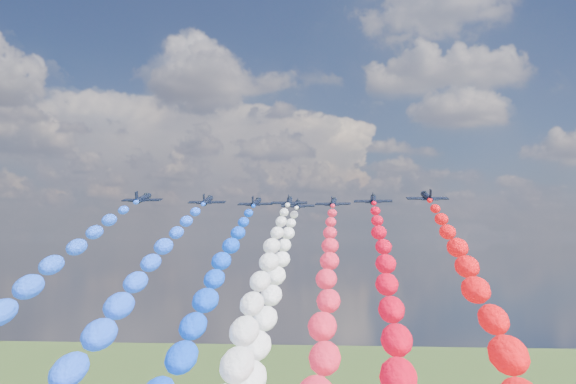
# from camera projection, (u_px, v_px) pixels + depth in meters

# --- Properties ---
(jet_0) EXTENTS (10.01, 13.49, 5.61)m
(jet_0) POSITION_uv_depth(u_px,v_px,m) (143.00, 198.00, 165.10)
(jet_0) COLOR black
(trail_0) EXTENTS (5.49, 120.77, 45.68)m
(trail_0) POSITION_uv_depth(u_px,v_px,m) (15.00, 315.00, 101.06)
(trail_0) COLOR blue
(jet_1) EXTENTS (9.70, 13.26, 5.61)m
(jet_1) POSITION_uv_depth(u_px,v_px,m) (207.00, 201.00, 175.17)
(jet_1) COLOR black
(trail_1) EXTENTS (5.49, 120.77, 45.68)m
(trail_1) POSITION_uv_depth(u_px,v_px,m) (128.00, 308.00, 111.13)
(trail_1) COLOR #1B4FFC
(jet_2) EXTENTS (10.37, 13.74, 5.61)m
(jet_2) POSITION_uv_depth(u_px,v_px,m) (256.00, 202.00, 184.38)
(jet_2) COLOR black
(trail_2) EXTENTS (5.49, 120.77, 45.68)m
(trail_2) POSITION_uv_depth(u_px,v_px,m) (209.00, 303.00, 120.34)
(trail_2) COLOR blue
(jet_3) EXTENTS (10.21, 13.63, 5.61)m
(jet_3) POSITION_uv_depth(u_px,v_px,m) (289.00, 201.00, 178.49)
(jet_3) COLOR black
(trail_3) EXTENTS (5.49, 120.77, 45.68)m
(trail_3) POSITION_uv_depth(u_px,v_px,m) (258.00, 306.00, 114.45)
(trail_3) COLOR white
(jet_4) EXTENTS (10.49, 13.82, 5.61)m
(jet_4) POSITION_uv_depth(u_px,v_px,m) (298.00, 204.00, 194.99)
(jet_4) COLOR black
(trail_4) EXTENTS (5.49, 120.77, 45.68)m
(trail_4) POSITION_uv_depth(u_px,v_px,m) (275.00, 297.00, 130.96)
(trail_4) COLOR white
(jet_5) EXTENTS (10.35, 13.72, 5.61)m
(jet_5) POSITION_uv_depth(u_px,v_px,m) (333.00, 202.00, 183.95)
(jet_5) COLOR black
(trail_5) EXTENTS (5.49, 120.77, 45.68)m
(trail_5) POSITION_uv_depth(u_px,v_px,m) (327.00, 303.00, 119.91)
(trail_5) COLOR #F31D3B
(jet_6) EXTENTS (10.31, 13.70, 5.61)m
(jet_6) POSITION_uv_depth(u_px,v_px,m) (373.00, 200.00, 170.29)
(jet_6) COLOR black
(trail_6) EXTENTS (5.49, 120.77, 45.68)m
(trail_6) POSITION_uv_depth(u_px,v_px,m) (390.00, 311.00, 106.25)
(trail_6) COLOR red
(jet_7) EXTENTS (10.44, 13.79, 5.61)m
(jet_7) POSITION_uv_depth(u_px,v_px,m) (427.00, 197.00, 158.15)
(jet_7) COLOR black
(trail_7) EXTENTS (5.49, 120.77, 45.68)m
(trail_7) POSITION_uv_depth(u_px,v_px,m) (483.00, 321.00, 94.12)
(trail_7) COLOR #FA0B10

